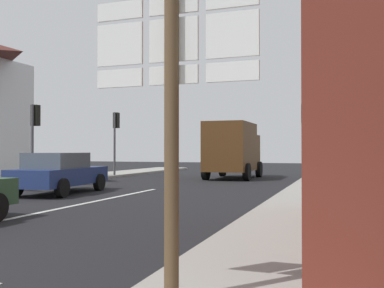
% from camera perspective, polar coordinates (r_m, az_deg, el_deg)
% --- Properties ---
extents(ground_plane, '(80.00, 80.00, 0.00)m').
position_cam_1_polar(ground_plane, '(15.81, -7.90, -6.47)').
color(ground_plane, black).
extents(sidewalk_right, '(2.61, 44.00, 0.14)m').
position_cam_1_polar(sidewalk_right, '(12.12, 15.51, -7.84)').
color(sidewalk_right, gray).
rests_on(sidewalk_right, ground).
extents(lane_centre_stripe, '(0.16, 12.00, 0.01)m').
position_cam_1_polar(lane_centre_stripe, '(12.40, -16.42, -7.98)').
color(lane_centre_stripe, silver).
rests_on(lane_centre_stripe, ground).
extents(sedan_far, '(2.25, 4.34, 1.47)m').
position_cam_1_polar(sedan_far, '(16.53, -16.87, -3.56)').
color(sedan_far, navy).
rests_on(sedan_far, ground).
extents(delivery_truck, '(2.49, 5.00, 3.05)m').
position_cam_1_polar(delivery_truck, '(24.24, 5.33, -0.61)').
color(delivery_truck, '#4C2D14').
rests_on(delivery_truck, ground).
extents(route_sign_post, '(1.66, 0.14, 3.20)m').
position_cam_1_polar(route_sign_post, '(4.19, -2.57, 5.29)').
color(route_sign_post, brown).
rests_on(route_sign_post, ground).
extents(traffic_light_near_left, '(0.30, 0.49, 3.51)m').
position_cam_1_polar(traffic_light_near_left, '(19.95, -19.80, 2.22)').
color(traffic_light_near_left, '#47474C').
rests_on(traffic_light_near_left, ground).
extents(traffic_light_far_left, '(0.30, 0.49, 3.76)m').
position_cam_1_polar(traffic_light_far_left, '(25.82, -9.89, 1.90)').
color(traffic_light_far_left, '#47474C').
rests_on(traffic_light_far_left, ground).
extents(traffic_light_far_right, '(0.30, 0.49, 3.75)m').
position_cam_1_polar(traffic_light_far_right, '(21.63, 14.44, 2.43)').
color(traffic_light_far_right, '#47474C').
rests_on(traffic_light_far_right, ground).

